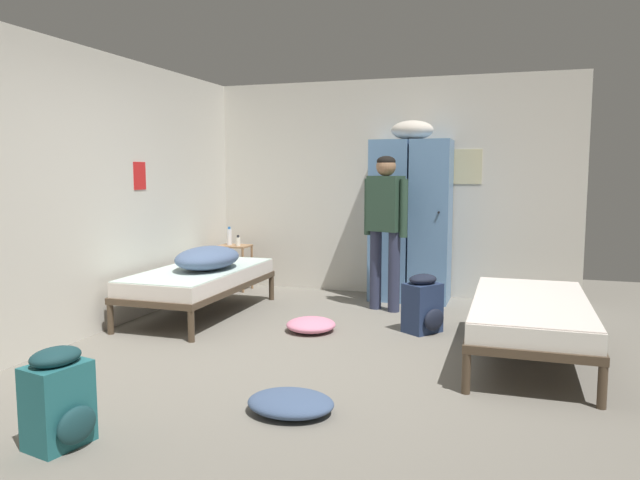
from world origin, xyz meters
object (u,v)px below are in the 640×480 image
locker_bank (411,217)px  bed_right (530,313)px  bed_left_rear (200,279)px  person_traveler (385,218)px  bedding_heap (208,258)px  backpack_navy (423,305)px  clothes_pile_denim (291,403)px  shelf_unit (235,263)px  lotion_bottle (238,241)px  clothes_pile_pink (311,325)px  backpack_teal (59,400)px  water_bottle (229,237)px

locker_bank → bed_right: bearing=-56.6°
bed_left_rear → person_traveler: (1.79, 0.81, 0.62)m
locker_bank → bed_left_rear: size_ratio=1.09×
bedding_heap → person_traveler: size_ratio=0.52×
backpack_navy → clothes_pile_denim: backpack_navy is taller
person_traveler → clothes_pile_denim: bearing=-89.6°
shelf_unit → lotion_bottle: lotion_bottle is taller
lotion_bottle → clothes_pile_pink: lotion_bottle is taller
shelf_unit → clothes_pile_pink: shelf_unit is taller
shelf_unit → backpack_teal: shelf_unit is taller
water_bottle → backpack_teal: water_bottle is taller
locker_bank → bedding_heap: (-1.86, -1.42, -0.36)m
bed_right → clothes_pile_denim: (-1.43, -1.59, -0.32)m
bed_left_rear → clothes_pile_denim: 2.80m
locker_bank → clothes_pile_denim: locker_bank is taller
locker_bank → backpack_teal: bearing=-105.3°
backpack_navy → clothes_pile_pink: (-1.01, -0.29, -0.20)m
bed_left_rear → backpack_teal: backpack_teal is taller
water_bottle → clothes_pile_denim: 4.11m
bed_right → bedding_heap: (-3.14, 0.52, 0.23)m
water_bottle → locker_bank: bearing=1.8°
bedding_heap → shelf_unit: bearing=104.4°
lotion_bottle → bed_left_rear: bearing=-82.1°
person_traveler → backpack_navy: bearing=-55.8°
bed_right → locker_bank: bearing=123.4°
bed_left_rear → bed_right: (3.24, -0.52, 0.00)m
lotion_bottle → clothes_pile_denim: 3.98m
water_bottle → clothes_pile_denim: water_bottle is taller
water_bottle → bed_left_rear: bearing=-76.3°
bed_left_rear → bed_right: bearing=-9.1°
bed_right → lotion_bottle: 3.88m
bedding_heap → backpack_teal: size_ratio=1.57×
locker_bank → clothes_pile_pink: (-0.65, -1.68, -0.91)m
bedding_heap → clothes_pile_pink: size_ratio=1.81×
person_traveler → water_bottle: (-2.12, 0.54, -0.33)m
backpack_navy → clothes_pile_denim: size_ratio=1.00×
person_traveler → clothes_pile_denim: size_ratio=3.01×
bed_left_rear → bedding_heap: bedding_heap is taller
bedding_heap → clothes_pile_pink: bearing=-12.1°
clothes_pile_pink → locker_bank: bearing=69.0°
bed_left_rear → locker_bank: bearing=36.1°
person_traveler → backpack_teal: person_traveler is taller
locker_bank → backpack_teal: 4.56m
bed_left_rear → backpack_navy: size_ratio=3.45×
clothes_pile_denim → bedding_heap: bearing=129.0°
shelf_unit → bed_right: bearing=-28.0°
clothes_pile_denim → person_traveler: bearing=90.4°
person_traveler → backpack_navy: person_traveler is taller
bed_left_rear → backpack_navy: 2.32m
backpack_teal → clothes_pile_pink: 2.72m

